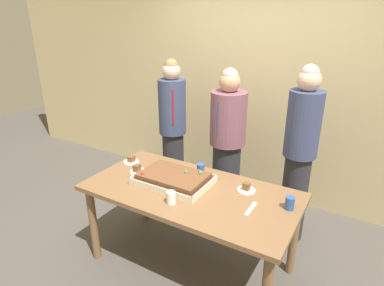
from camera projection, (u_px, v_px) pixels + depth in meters
ground_plane at (191, 264)px, 2.98m from camera, size 12.00×12.00×0.00m
interior_back_panel at (262, 73)px, 3.70m from camera, size 8.00×0.12×3.00m
party_table at (191, 199)px, 2.72m from camera, size 1.77×0.89×0.77m
sheet_cake at (173, 178)px, 2.78m from camera, size 0.63×0.43×0.11m
plated_slice_near_left at (131, 160)px, 3.18m from camera, size 0.15×0.15×0.06m
plated_slice_near_right at (137, 170)px, 2.98m from camera, size 0.15×0.15×0.07m
plated_slice_far_left at (246, 189)px, 2.67m from camera, size 0.15×0.15×0.07m
drink_cup_nearest at (201, 169)px, 2.93m from camera, size 0.07×0.07×0.10m
drink_cup_middle at (171, 198)px, 2.48m from camera, size 0.07×0.07×0.10m
drink_cup_far_end at (290, 203)px, 2.41m from camera, size 0.07×0.07×0.10m
cake_server_utensil at (251, 209)px, 2.42m from camera, size 0.03×0.20×0.01m
person_serving_front at (300, 154)px, 3.03m from camera, size 0.31×0.31×1.74m
person_green_shirt_behind at (227, 145)px, 3.42m from camera, size 0.37×0.37×1.65m
person_striped_tie_right at (173, 130)px, 3.75m from camera, size 0.31×0.31×1.69m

